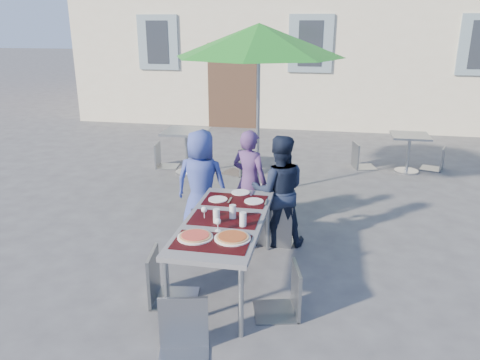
% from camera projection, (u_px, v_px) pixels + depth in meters
% --- Properties ---
extents(ground, '(90.00, 90.00, 0.00)m').
position_uv_depth(ground, '(269.00, 269.00, 5.36)').
color(ground, '#464648').
rests_on(ground, ground).
extents(dining_table, '(0.80, 1.85, 0.76)m').
position_uv_depth(dining_table, '(225.00, 224.00, 4.86)').
color(dining_table, '#4E4F54').
rests_on(dining_table, ground).
extents(pizza_near_left, '(0.34, 0.34, 0.03)m').
position_uv_depth(pizza_near_left, '(195.00, 236.00, 4.41)').
color(pizza_near_left, white).
rests_on(pizza_near_left, dining_table).
extents(pizza_near_right, '(0.35, 0.35, 0.03)m').
position_uv_depth(pizza_near_right, '(232.00, 237.00, 4.38)').
color(pizza_near_right, white).
rests_on(pizza_near_right, dining_table).
extents(glassware, '(0.50, 0.39, 0.15)m').
position_uv_depth(glassware, '(227.00, 216.00, 4.73)').
color(glassware, silver).
rests_on(glassware, dining_table).
extents(place_settings, '(0.68, 0.50, 0.01)m').
position_uv_depth(place_settings, '(238.00, 198.00, 5.41)').
color(place_settings, white).
rests_on(place_settings, dining_table).
extents(child_0, '(0.70, 0.46, 1.41)m').
position_uv_depth(child_0, '(201.00, 183.00, 6.10)').
color(child_0, '#364596').
rests_on(child_0, ground).
extents(child_1, '(0.59, 0.49, 1.38)m').
position_uv_depth(child_1, '(249.00, 181.00, 6.19)').
color(child_1, '#4F3267').
rests_on(child_1, ground).
extents(child_2, '(0.74, 0.51, 1.41)m').
position_uv_depth(child_2, '(279.00, 191.00, 5.79)').
color(child_2, '#171F34').
rests_on(child_2, ground).
extents(chair_0, '(0.45, 0.46, 0.94)m').
position_uv_depth(chair_0, '(209.00, 202.00, 5.85)').
color(chair_0, gray).
rests_on(chair_0, ground).
extents(chair_1, '(0.45, 0.45, 0.95)m').
position_uv_depth(chair_1, '(237.00, 204.00, 5.80)').
color(chair_1, gray).
rests_on(chair_1, ground).
extents(chair_2, '(0.48, 0.49, 1.04)m').
position_uv_depth(chair_2, '(276.00, 198.00, 5.80)').
color(chair_2, gray).
rests_on(chair_2, ground).
extents(chair_3, '(0.51, 0.51, 1.01)m').
position_uv_depth(chair_3, '(162.00, 247.00, 4.59)').
color(chair_3, gray).
rests_on(chair_3, ground).
extents(chair_4, '(0.51, 0.50, 0.93)m').
position_uv_depth(chair_4, '(287.00, 262.00, 4.39)').
color(chair_4, gray).
rests_on(chair_4, ground).
extents(chair_5, '(0.51, 0.51, 0.95)m').
position_uv_depth(chair_5, '(181.00, 299.00, 3.79)').
color(chair_5, gray).
rests_on(chair_5, ground).
extents(patio_umbrella, '(2.59, 2.59, 2.68)m').
position_uv_depth(patio_umbrella, '(259.00, 42.00, 6.95)').
color(patio_umbrella, '#B8BAC1').
rests_on(patio_umbrella, ground).
extents(cafe_table_0, '(0.77, 0.77, 0.83)m').
position_uv_depth(cafe_table_0, '(186.00, 143.00, 8.59)').
color(cafe_table_0, '#B8BAC1').
rests_on(cafe_table_0, ground).
extents(bg_chair_l_0, '(0.45, 0.44, 0.91)m').
position_uv_depth(bg_chair_l_0, '(162.00, 140.00, 9.04)').
color(bg_chair_l_0, '#90979B').
rests_on(bg_chair_l_0, ground).
extents(bg_chair_r_0, '(0.57, 0.56, 1.01)m').
position_uv_depth(bg_chair_r_0, '(241.00, 143.00, 8.57)').
color(bg_chair_r_0, gray).
rests_on(bg_chair_r_0, ground).
extents(cafe_table_1, '(0.68, 0.68, 0.72)m').
position_uv_depth(cafe_table_1, '(409.00, 147.00, 8.70)').
color(cafe_table_1, '#B8BAC1').
rests_on(cafe_table_1, ground).
extents(bg_chair_l_1, '(0.51, 0.50, 0.93)m').
position_uv_depth(bg_chair_l_1, '(362.00, 140.00, 8.97)').
color(bg_chair_l_1, gray).
rests_on(bg_chair_l_1, ground).
extents(bg_chair_r_1, '(0.49, 0.49, 0.86)m').
position_uv_depth(bg_chair_r_1, '(439.00, 144.00, 8.86)').
color(bg_chair_r_1, gray).
rests_on(bg_chair_r_1, ground).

